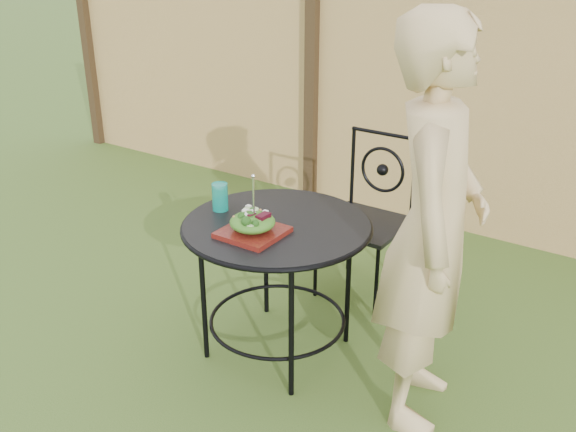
# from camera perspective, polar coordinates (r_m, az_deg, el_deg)

# --- Properties ---
(ground) EXTENTS (60.00, 60.00, 0.00)m
(ground) POSITION_cam_1_polar(r_m,az_deg,el_deg) (3.17, 0.98, -15.22)
(ground) COLOR #2A4616
(ground) RESTS_ON ground
(fence) EXTENTS (8.00, 0.12, 1.90)m
(fence) POSITION_cam_1_polar(r_m,az_deg,el_deg) (4.59, 16.52, 9.63)
(fence) COLOR #E6BB71
(fence) RESTS_ON ground
(patio_table) EXTENTS (0.92, 0.92, 0.72)m
(patio_table) POSITION_cam_1_polar(r_m,az_deg,el_deg) (3.13, -0.99, -2.93)
(patio_table) COLOR black
(patio_table) RESTS_ON ground
(patio_chair) EXTENTS (0.46, 0.46, 0.95)m
(patio_chair) POSITION_cam_1_polar(r_m,az_deg,el_deg) (3.78, 7.17, 0.35)
(patio_chair) COLOR black
(patio_chair) RESTS_ON ground
(diner) EXTENTS (0.58, 0.73, 1.77)m
(diner) POSITION_cam_1_polar(r_m,az_deg,el_deg) (2.69, 12.74, -1.22)
(diner) COLOR tan
(diner) RESTS_ON ground
(salad_plate) EXTENTS (0.27, 0.27, 0.02)m
(salad_plate) POSITION_cam_1_polar(r_m,az_deg,el_deg) (2.95, -3.15, -1.46)
(salad_plate) COLOR #480A0F
(salad_plate) RESTS_ON patio_table
(salad) EXTENTS (0.21, 0.21, 0.08)m
(salad) POSITION_cam_1_polar(r_m,az_deg,el_deg) (2.93, -3.18, -0.54)
(salad) COLOR #235614
(salad) RESTS_ON salad_plate
(fork) EXTENTS (0.01, 0.01, 0.18)m
(fork) POSITION_cam_1_polar(r_m,az_deg,el_deg) (2.88, -3.07, 1.77)
(fork) COLOR silver
(fork) RESTS_ON salad
(drinking_glass) EXTENTS (0.08, 0.08, 0.14)m
(drinking_glass) POSITION_cam_1_polar(r_m,az_deg,el_deg) (3.21, -6.06, 1.71)
(drinking_glass) COLOR #0C8C7B
(drinking_glass) RESTS_ON patio_table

